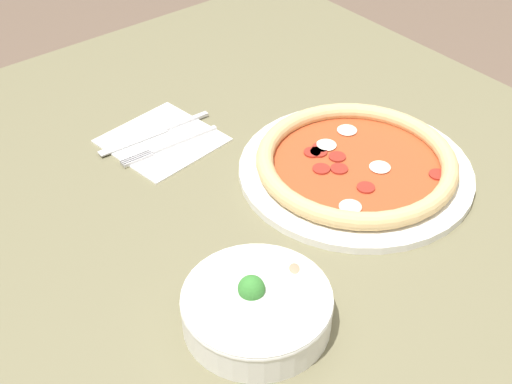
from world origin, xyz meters
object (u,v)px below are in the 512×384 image
pizza (356,165)px  fork (171,145)px  bowl (257,307)px  knife (160,131)px

pizza → fork: pizza is taller
bowl → knife: bowl is taller
pizza → knife: bearing=31.8°
bowl → knife: 0.43m
bowl → fork: 0.38m
pizza → fork: (0.23, 0.18, -0.01)m
pizza → bowl: size_ratio=1.96×
bowl → knife: (0.41, -0.13, -0.02)m
pizza → bowl: 0.32m
bowl → pizza: bearing=-65.9°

